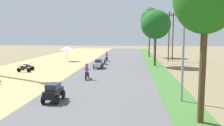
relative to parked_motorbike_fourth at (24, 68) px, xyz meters
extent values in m
cylinder|color=black|center=(0.59, 0.00, -0.21)|extent=(0.56, 0.06, 0.56)
cylinder|color=black|center=(-0.65, 0.00, -0.21)|extent=(0.56, 0.06, 0.56)
cube|color=#333338|center=(-0.03, 0.00, -0.03)|extent=(1.12, 0.12, 0.12)
ellipsoid|color=black|center=(0.05, 0.00, 0.11)|extent=(0.64, 0.28, 0.32)
cube|color=black|center=(-0.31, 0.00, 0.23)|extent=(0.44, 0.20, 0.10)
cylinder|color=#A5A8AD|center=(0.53, 0.00, 0.06)|extent=(0.26, 0.05, 0.68)
cylinder|color=black|center=(0.47, 0.00, 0.43)|extent=(0.04, 0.54, 0.04)
cylinder|color=black|center=(0.36, 1.50, -0.21)|extent=(0.56, 0.06, 0.56)
cylinder|color=black|center=(-0.88, 1.50, -0.21)|extent=(0.56, 0.06, 0.56)
cube|color=#333338|center=(-0.26, 1.50, -0.03)|extent=(1.12, 0.12, 0.12)
ellipsoid|color=black|center=(-0.18, 1.50, 0.11)|extent=(0.64, 0.28, 0.32)
cube|color=black|center=(-0.54, 1.50, 0.23)|extent=(0.44, 0.20, 0.10)
cylinder|color=#A5A8AD|center=(0.30, 1.50, 0.06)|extent=(0.26, 0.05, 0.68)
cylinder|color=black|center=(0.24, 1.50, 0.43)|extent=(0.04, 0.54, 0.04)
cylinder|color=#99999E|center=(1.89, 12.16, 0.56)|extent=(0.05, 0.05, 2.10)
cone|color=white|center=(1.89, 12.16, 1.76)|extent=(2.20, 2.20, 0.55)
cylinder|color=#4C351E|center=(16.58, -14.83, 2.20)|extent=(0.33, 0.33, 5.38)
cylinder|color=#4C351E|center=(16.23, 7.39, 1.92)|extent=(0.29, 0.29, 4.82)
ellipsoid|color=#19561E|center=(16.23, 7.39, 5.46)|extent=(4.23, 4.23, 4.13)
cylinder|color=#4C351E|center=(16.30, 21.49, 2.70)|extent=(0.26, 0.26, 6.38)
ellipsoid|color=#255821|center=(16.30, 21.49, 7.16)|extent=(3.66, 3.66, 4.62)
cylinder|color=gray|center=(16.40, -10.93, 3.37)|extent=(0.16, 0.16, 7.73)
cylinder|color=gray|center=(16.40, 11.18, 3.69)|extent=(0.16, 0.16, 8.36)
cylinder|color=gray|center=(15.70, 11.18, 7.72)|extent=(1.40, 0.08, 0.08)
ellipsoid|color=silver|center=(15.00, 11.18, 7.65)|extent=(0.36, 0.20, 0.14)
cylinder|color=gray|center=(17.10, 11.18, 7.72)|extent=(1.40, 0.08, 0.08)
ellipsoid|color=silver|center=(17.80, 11.18, 7.65)|extent=(0.36, 0.20, 0.14)
cylinder|color=brown|center=(19.12, 14.17, 3.71)|extent=(0.20, 0.20, 8.52)
cube|color=#473323|center=(19.12, 14.17, 7.47)|extent=(1.80, 0.10, 0.10)
cylinder|color=brown|center=(19.92, 14.99, 3.63)|extent=(0.20, 0.20, 8.36)
cube|color=#473323|center=(19.92, 14.99, 7.31)|extent=(1.80, 0.10, 0.10)
cube|color=black|center=(7.74, -11.82, 0.11)|extent=(0.84, 1.95, 0.50)
cube|color=#232B38|center=(7.74, -11.87, 0.56)|extent=(0.77, 1.10, 0.40)
cylinder|color=black|center=(7.27, -11.12, -0.17)|extent=(0.10, 0.60, 0.60)
cylinder|color=black|center=(8.21, -11.12, -0.17)|extent=(0.10, 0.60, 0.60)
cylinder|color=black|center=(7.27, -12.53, -0.17)|extent=(0.10, 0.60, 0.60)
cylinder|color=black|center=(8.21, -12.53, -0.17)|extent=(0.10, 0.60, 0.60)
cube|color=#B7BCC1|center=(8.46, 4.03, 0.10)|extent=(0.88, 2.25, 0.44)
cube|color=#232B38|center=(8.46, 4.13, 0.52)|extent=(0.81, 1.30, 0.40)
cylinder|color=black|center=(7.96, 4.84, -0.15)|extent=(0.11, 0.64, 0.64)
cylinder|color=black|center=(8.95, 4.84, -0.15)|extent=(0.11, 0.64, 0.64)
cylinder|color=black|center=(7.96, 3.22, -0.15)|extent=(0.11, 0.64, 0.64)
cylinder|color=black|center=(8.95, 3.22, -0.15)|extent=(0.11, 0.64, 0.64)
cylinder|color=black|center=(8.44, -3.15, -0.19)|extent=(0.06, 0.56, 0.56)
cylinder|color=black|center=(8.44, -4.39, -0.19)|extent=(0.06, 0.56, 0.56)
cube|color=#333338|center=(8.44, -3.77, -0.01)|extent=(0.12, 1.12, 0.12)
ellipsoid|color=red|center=(8.44, -3.69, 0.13)|extent=(0.28, 0.64, 0.32)
cube|color=black|center=(8.44, -4.05, 0.25)|extent=(0.20, 0.44, 0.10)
cylinder|color=#A5A8AD|center=(8.44, -3.21, 0.08)|extent=(0.05, 0.26, 0.68)
cylinder|color=black|center=(8.44, -3.27, 0.45)|extent=(0.54, 0.04, 0.04)
ellipsoid|color=#724C8C|center=(8.44, -3.97, 0.65)|extent=(0.36, 0.28, 0.64)
sphere|color=red|center=(8.44, -3.93, 1.05)|extent=(0.28, 0.28, 0.28)
cylinder|color=#2D2D38|center=(8.30, -3.87, 0.01)|extent=(0.12, 0.12, 0.48)
cylinder|color=#2D2D38|center=(8.58, -3.87, 0.01)|extent=(0.12, 0.12, 0.48)
cylinder|color=black|center=(8.79, 8.81, -0.19)|extent=(0.06, 0.56, 0.56)
cylinder|color=black|center=(8.79, 7.57, -0.19)|extent=(0.06, 0.56, 0.56)
cube|color=#333338|center=(8.79, 8.19, -0.01)|extent=(0.12, 1.12, 0.12)
ellipsoid|color=red|center=(8.79, 8.27, 0.13)|extent=(0.28, 0.64, 0.32)
cube|color=black|center=(8.79, 7.91, 0.25)|extent=(0.20, 0.44, 0.10)
cylinder|color=#A5A8AD|center=(8.79, 8.75, 0.08)|extent=(0.05, 0.26, 0.68)
cylinder|color=black|center=(8.79, 8.69, 0.45)|extent=(0.54, 0.04, 0.04)
cylinder|color=black|center=(8.60, 13.25, -0.19)|extent=(0.06, 0.56, 0.56)
cylinder|color=black|center=(8.60, 12.01, -0.19)|extent=(0.06, 0.56, 0.56)
cube|color=#333338|center=(8.60, 12.63, -0.01)|extent=(0.12, 1.12, 0.12)
ellipsoid|color=#8C1E8C|center=(8.60, 12.71, 0.13)|extent=(0.28, 0.64, 0.32)
cube|color=black|center=(8.60, 12.35, 0.25)|extent=(0.20, 0.44, 0.10)
cylinder|color=#A5A8AD|center=(8.60, 13.19, 0.08)|extent=(0.05, 0.26, 0.68)
cylinder|color=black|center=(8.60, 13.13, 0.45)|extent=(0.54, 0.04, 0.04)
ellipsoid|color=#724C8C|center=(8.60, 12.43, 0.65)|extent=(0.36, 0.28, 0.64)
sphere|color=red|center=(8.60, 12.47, 1.05)|extent=(0.28, 0.28, 0.28)
cylinder|color=#2D2D38|center=(8.46, 12.53, 0.01)|extent=(0.12, 0.12, 0.48)
cylinder|color=#2D2D38|center=(8.74, 12.53, 0.01)|extent=(0.12, 0.12, 0.48)
camera|label=1|loc=(13.08, -26.94, 4.02)|focal=37.73mm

